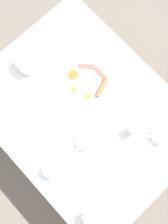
# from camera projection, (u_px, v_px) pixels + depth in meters

# --- Properties ---
(ground_plane) EXTENTS (8.00, 8.00, 0.00)m
(ground_plane) POSITION_uv_depth(u_px,v_px,m) (84.00, 130.00, 2.08)
(ground_plane) COLOR #70665B
(table) EXTENTS (0.85, 1.10, 0.75)m
(table) POSITION_uv_depth(u_px,v_px,m) (84.00, 115.00, 1.42)
(table) COLOR white
(table) RESTS_ON ground_plane
(breakfast_plate) EXTENTS (0.32, 0.32, 0.04)m
(breakfast_plate) POSITION_uv_depth(u_px,v_px,m) (88.00, 82.00, 1.37)
(breakfast_plate) COLOR white
(breakfast_plate) RESTS_ON table
(teapot_near) EXTENTS (0.15, 0.18, 0.14)m
(teapot_near) POSITION_uv_depth(u_px,v_px,m) (27.00, 60.00, 1.34)
(teapot_near) COLOR white
(teapot_near) RESTS_ON table
(teacup_with_saucer_left) EXTENTS (0.14, 0.14, 0.06)m
(teacup_with_saucer_left) POSITION_uv_depth(u_px,v_px,m) (84.00, 142.00, 1.29)
(teacup_with_saucer_left) COLOR white
(teacup_with_saucer_left) RESTS_ON table
(teacup_with_saucer_right) EXTENTS (0.14, 0.14, 0.06)m
(teacup_with_saucer_right) POSITION_uv_depth(u_px,v_px,m) (160.00, 136.00, 1.30)
(teacup_with_saucer_right) COLOR white
(teacup_with_saucer_right) RESTS_ON table
(water_glass_tall) EXTENTS (0.08, 0.08, 0.09)m
(water_glass_tall) POSITION_uv_depth(u_px,v_px,m) (52.00, 169.00, 1.25)
(water_glass_tall) COLOR white
(water_glass_tall) RESTS_ON table
(pepper_grinder) EXTENTS (0.05, 0.05, 0.11)m
(pepper_grinder) POSITION_uv_depth(u_px,v_px,m) (132.00, 130.00, 1.28)
(pepper_grinder) COLOR #BCBCC1
(pepper_grinder) RESTS_ON table
(salt_grinder) EXTENTS (0.05, 0.05, 0.11)m
(salt_grinder) POSITION_uv_depth(u_px,v_px,m) (87.00, 218.00, 1.20)
(salt_grinder) COLOR #BCBCC1
(salt_grinder) RESTS_ON table
(napkin_folded) EXTENTS (0.13, 0.17, 0.01)m
(napkin_folded) POSITION_uv_depth(u_px,v_px,m) (112.00, 188.00, 1.28)
(napkin_folded) COLOR white
(napkin_folded) RESTS_ON table
(fork_by_plate) EXTENTS (0.17, 0.04, 0.00)m
(fork_by_plate) POSITION_uv_depth(u_px,v_px,m) (34.00, 146.00, 1.31)
(fork_by_plate) COLOR silver
(fork_by_plate) RESTS_ON table
(knife_by_plate) EXTENTS (0.20, 0.12, 0.00)m
(knife_by_plate) POSITION_uv_depth(u_px,v_px,m) (10.00, 110.00, 1.35)
(knife_by_plate) COLOR silver
(knife_by_plate) RESTS_ON table
(spoon_for_tea) EXTENTS (0.15, 0.10, 0.00)m
(spoon_for_tea) POSITION_uv_depth(u_px,v_px,m) (154.00, 101.00, 1.36)
(spoon_for_tea) COLOR silver
(spoon_for_tea) RESTS_ON table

